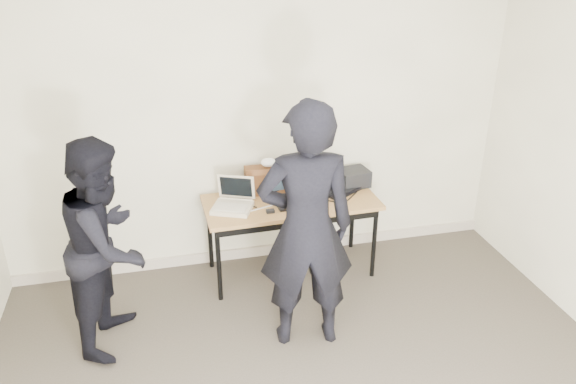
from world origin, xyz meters
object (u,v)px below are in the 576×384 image
object	(u,v)px
laptop_beige	(233,203)
laptop_right	(334,183)
person_typist	(306,229)
leather_satchel	(265,179)
person_observer	(107,244)
equipment_box	(353,178)
desk	(291,207)
laptop_center	(293,193)

from	to	relation	value
laptop_beige	laptop_right	world-z (taller)	laptop_right
laptop_beige	person_typist	xyz separation A→B (m)	(0.39, -0.88, 0.17)
leather_satchel	person_typist	world-z (taller)	person_typist
laptop_right	laptop_beige	bearing A→B (deg)	157.25
laptop_beige	laptop_right	distance (m)	0.95
leather_satchel	person_typist	distance (m)	1.13
person_typist	person_observer	size ratio (longest dim) A/B	1.17
equipment_box	leather_satchel	bearing A→B (deg)	177.48
desk	laptop_center	xyz separation A→B (m)	(0.02, 0.03, 0.12)
leather_satchel	equipment_box	distance (m)	0.81
laptop_center	laptop_right	world-z (taller)	laptop_center
person_observer	equipment_box	bearing A→B (deg)	-54.51
laptop_center	desk	bearing A→B (deg)	-135.21
person_typist	person_observer	world-z (taller)	person_typist
equipment_box	person_observer	bearing A→B (deg)	-160.90
laptop_beige	laptop_center	bearing A→B (deg)	27.70
laptop_right	person_typist	world-z (taller)	person_typist
leather_satchel	person_typist	bearing A→B (deg)	-84.10
desk	laptop_beige	bearing A→B (deg)	179.82
desk	laptop_beige	distance (m)	0.52
laptop_center	person_typist	world-z (taller)	person_typist
person_observer	laptop_beige	bearing A→B (deg)	-45.39
desk	person_typist	bearing A→B (deg)	-98.83
laptop_beige	laptop_right	bearing A→B (deg)	33.60
laptop_beige	person_observer	size ratio (longest dim) A/B	0.26
laptop_beige	person_typist	world-z (taller)	person_typist
leather_satchel	laptop_beige	bearing A→B (deg)	-141.09
laptop_center	laptop_right	bearing A→B (deg)	12.75
leather_satchel	equipment_box	xyz separation A→B (m)	(0.81, -0.04, -0.05)
equipment_box	person_observer	size ratio (longest dim) A/B	0.16
laptop_center	leather_satchel	distance (m)	0.29
equipment_box	person_observer	world-z (taller)	person_observer
laptop_beige	person_observer	distance (m)	1.12
desk	laptop_center	size ratio (longest dim) A/B	3.99
equipment_box	person_typist	distance (m)	1.33
desk	laptop_right	size ratio (longest dim) A/B	3.11
desk	laptop_beige	xyz separation A→B (m)	(-0.51, -0.01, 0.11)
laptop_beige	equipment_box	size ratio (longest dim) A/B	1.56
desk	laptop_center	bearing A→B (deg)	47.72
laptop_beige	desk	bearing A→B (deg)	24.98
laptop_beige	laptop_center	world-z (taller)	laptop_center
laptop_beige	leather_satchel	distance (m)	0.41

